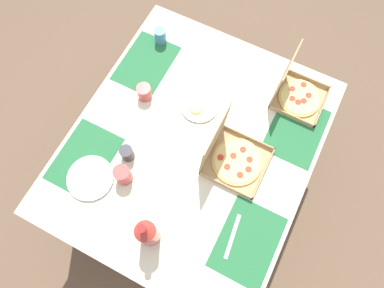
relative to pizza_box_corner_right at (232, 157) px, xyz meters
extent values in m
plane|color=brown|center=(-0.01, 0.21, -0.82)|extent=(6.00, 6.00, 0.00)
cylinder|color=#3F3328|center=(0.62, -0.32, -0.45)|extent=(0.07, 0.07, 0.74)
cylinder|color=#3F3328|center=(-0.65, 0.75, -0.45)|extent=(0.07, 0.07, 0.74)
cylinder|color=#3F3328|center=(0.62, 0.75, -0.45)|extent=(0.07, 0.07, 0.74)
cube|color=beige|center=(-0.01, 0.21, -0.06)|extent=(1.38, 1.19, 0.03)
cube|color=#236638|center=(-0.33, -0.23, -0.05)|extent=(0.36, 0.26, 0.00)
cube|color=#236638|center=(0.30, -0.23, -0.05)|extent=(0.36, 0.26, 0.00)
cube|color=#236638|center=(-0.33, 0.66, -0.05)|extent=(0.36, 0.26, 0.00)
cube|color=#236638|center=(0.30, 0.66, -0.05)|extent=(0.36, 0.26, 0.00)
cube|color=tan|center=(0.00, -0.03, -0.05)|extent=(0.28, 0.28, 0.01)
cube|color=tan|center=(-0.14, -0.03, -0.03)|extent=(0.01, 0.28, 0.03)
cube|color=tan|center=(0.14, -0.03, -0.03)|extent=(0.01, 0.28, 0.03)
cube|color=tan|center=(0.00, -0.17, -0.03)|extent=(0.28, 0.01, 0.03)
cube|color=tan|center=(0.00, 0.11, -0.03)|extent=(0.28, 0.01, 0.03)
cylinder|color=#E0B76B|center=(0.00, -0.03, -0.04)|extent=(0.25, 0.25, 0.01)
cylinder|color=#EFD67F|center=(0.00, -0.03, -0.03)|extent=(0.22, 0.22, 0.00)
cylinder|color=red|center=(0.07, -0.03, -0.03)|extent=(0.03, 0.03, 0.00)
cylinder|color=red|center=(0.02, 0.00, -0.03)|extent=(0.03, 0.03, 0.00)
cylinder|color=red|center=(-0.02, 0.05, -0.03)|extent=(0.03, 0.03, 0.00)
cylinder|color=red|center=(-0.05, 0.00, -0.03)|extent=(0.03, 0.03, 0.00)
cylinder|color=red|center=(-0.06, -0.07, -0.03)|extent=(0.03, 0.03, 0.00)
cylinder|color=red|center=(-0.01, -0.10, -0.03)|extent=(0.03, 0.03, 0.00)
cylinder|color=red|center=(0.03, -0.08, -0.03)|extent=(0.03, 0.03, 0.00)
cube|color=tan|center=(0.00, 0.10, 0.13)|extent=(0.28, 0.02, 0.28)
cube|color=tan|center=(0.47, -0.18, -0.05)|extent=(0.25, 0.25, 0.01)
cube|color=tan|center=(0.35, -0.18, -0.03)|extent=(0.01, 0.25, 0.03)
cube|color=tan|center=(0.60, -0.18, -0.03)|extent=(0.01, 0.25, 0.03)
cube|color=tan|center=(0.47, -0.30, -0.03)|extent=(0.25, 0.01, 0.03)
cube|color=tan|center=(0.47, -0.05, -0.03)|extent=(0.25, 0.01, 0.03)
cylinder|color=#E0B76B|center=(0.47, -0.18, -0.04)|extent=(0.22, 0.22, 0.01)
cylinder|color=#EFD67F|center=(0.47, -0.18, -0.03)|extent=(0.20, 0.20, 0.00)
cylinder|color=red|center=(0.55, -0.17, -0.03)|extent=(0.03, 0.03, 0.00)
cylinder|color=red|center=(0.50, -0.12, -0.03)|extent=(0.03, 0.03, 0.00)
cylinder|color=red|center=(0.45, -0.15, -0.03)|extent=(0.03, 0.03, 0.00)
cylinder|color=red|center=(0.44, -0.18, -0.03)|extent=(0.03, 0.03, 0.00)
cylinder|color=red|center=(0.46, -0.20, -0.03)|extent=(0.03, 0.03, 0.00)
cylinder|color=red|center=(0.50, -0.22, -0.03)|extent=(0.03, 0.03, 0.00)
cube|color=tan|center=(0.47, -0.06, 0.11)|extent=(0.25, 0.02, 0.25)
cylinder|color=white|center=(-0.40, 0.57, -0.04)|extent=(0.22, 0.22, 0.01)
cylinder|color=white|center=(-0.40, 0.57, -0.04)|extent=(0.23, 0.23, 0.01)
cylinder|color=white|center=(0.19, 0.27, -0.04)|extent=(0.19, 0.19, 0.01)
cylinder|color=white|center=(0.19, 0.27, -0.04)|extent=(0.20, 0.20, 0.01)
cylinder|color=#E0B76B|center=(0.17, 0.28, -0.03)|extent=(0.08, 0.08, 0.01)
cylinder|color=#EFD67F|center=(0.17, 0.28, -0.02)|extent=(0.07, 0.07, 0.00)
cylinder|color=#B2382D|center=(-0.51, 0.17, 0.06)|extent=(0.09, 0.09, 0.22)
cone|color=#B2382D|center=(-0.51, 0.17, 0.19)|extent=(0.09, 0.09, 0.04)
cylinder|color=#B2382D|center=(-0.51, 0.17, 0.23)|extent=(0.03, 0.03, 0.06)
cylinder|color=red|center=(-0.51, 0.17, 0.27)|extent=(0.03, 0.03, 0.01)
cylinder|color=#333338|center=(-0.22, 0.47, -0.01)|extent=(0.06, 0.06, 0.09)
cylinder|color=#BF4742|center=(-0.32, 0.42, 0.01)|extent=(0.08, 0.08, 0.11)
cylinder|color=teal|center=(0.46, 0.66, 0.00)|extent=(0.06, 0.06, 0.09)
cylinder|color=#BF4742|center=(0.12, 0.56, -0.01)|extent=(0.07, 0.07, 0.09)
cube|color=#B7B7BC|center=(-0.20, 0.30, -0.05)|extent=(0.20, 0.09, 0.00)
cube|color=#B7B7BC|center=(0.50, 0.23, -0.05)|extent=(0.21, 0.02, 0.00)
cube|color=#B7B7BC|center=(-0.33, -0.16, -0.05)|extent=(0.21, 0.04, 0.00)
camera|label=1|loc=(-0.55, -0.06, 1.58)|focal=32.07mm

